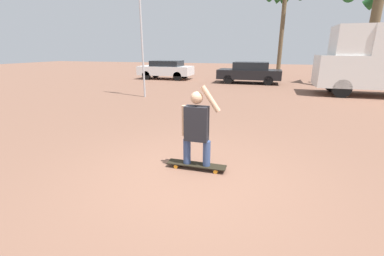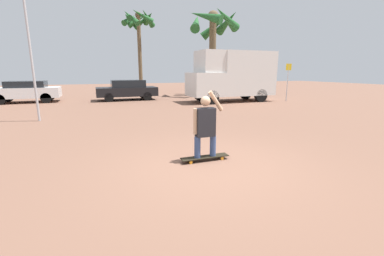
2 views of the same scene
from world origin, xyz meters
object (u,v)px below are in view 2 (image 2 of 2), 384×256
Objects in this scene: camper_van at (233,75)px; street_sign at (288,77)px; person_skateboarder at (205,124)px; palm_tree_center_background at (139,24)px; palm_tree_near_van at (214,28)px; parked_car_black at (127,90)px; flagpole at (28,22)px; skateboard at (205,157)px; parked_car_white at (26,91)px.

street_sign is (3.70, -1.03, -0.17)m from camper_van.
palm_tree_center_background is at bearing 84.46° from person_skateboarder.
palm_tree_near_van reaches higher than camper_van.
palm_tree_center_background is (2.00, 5.92, 5.48)m from parked_car_black.
palm_tree_near_van reaches higher than flagpole.
skateboard is 0.45× the size of street_sign.
palm_tree_near_van is 1.02× the size of flagpole.
parked_car_white is at bearing 172.99° from parked_car_black.
flagpole is (-4.44, 6.85, 3.76)m from skateboard.
street_sign is at bearing -51.51° from palm_tree_center_background.
person_skateboarder is at bearing -57.04° from flagpole.
parked_car_black is (-0.10, 13.73, 0.66)m from skateboard.
palm_tree_near_van is 7.23m from palm_tree_center_background.
skateboard is 0.79m from person_skateboarder.
street_sign is at bearing 42.31° from skateboard.
street_sign is (10.27, -4.47, 0.87)m from parked_car_black.
palm_tree_center_background is at bearing 84.46° from skateboard.
street_sign is (14.61, 2.41, -2.23)m from flagpole.
palm_tree_center_background is at bearing 71.30° from parked_car_black.
parked_car_black is (-0.10, 13.73, -0.12)m from person_skateboarder.
camper_van is 7.49m from parked_car_black.
flagpole reaches higher than person_skateboarder.
palm_tree_center_background is 14.06m from street_sign.
skateboard is 0.17× the size of flagpole.
palm_tree_center_background reaches higher than parked_car_white.
person_skateboarder is 0.36× the size of parked_car_black.
palm_tree_near_van is at bearing -44.19° from palm_tree_center_background.
flagpole is at bearing -170.62° from street_sign.
parked_car_white is (-6.49, 14.52, 0.68)m from skateboard.
camper_van reaches higher than person_skateboarder.
palm_tree_near_van is (7.15, 0.91, 4.67)m from parked_car_black.
street_sign is at bearing -23.54° from parked_car_black.
palm_tree_center_background is 14.49m from flagpole.
parked_car_white is 0.55× the size of palm_tree_center_background.
street_sign is at bearing -17.53° from parked_car_white.
skateboard is at bearing -0.00° from person_skateboarder.
person_skateboarder reaches higher than parked_car_white.
palm_tree_near_van is (0.59, 4.36, 3.63)m from camper_van.
camper_van is 1.43× the size of parked_car_white.
palm_tree_center_background is (-4.56, 9.37, 4.44)m from camper_van.
parked_car_black is at bearing 90.41° from person_skateboarder.
camper_van is 13.67m from parked_car_white.
parked_car_black is at bearing 90.41° from skateboard.
palm_tree_near_van reaches higher than street_sign.
skateboard is at bearing -115.72° from palm_tree_near_van.
street_sign reaches higher than parked_car_white.
palm_tree_near_van is at bearing 64.28° from person_skateboarder.
camper_van is at bearing 57.83° from skateboard.
skateboard is 0.28× the size of parked_car_white.
camper_van is at bearing 17.51° from flagpole.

